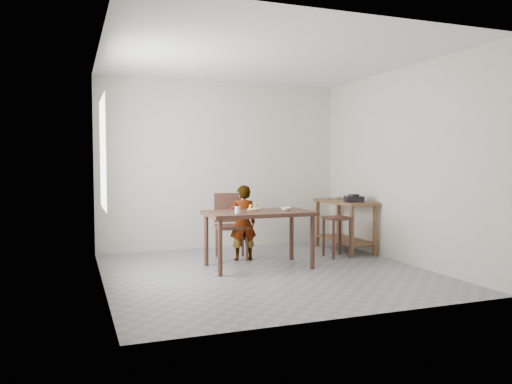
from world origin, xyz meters
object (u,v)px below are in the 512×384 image
object	(u,v)px
dining_chair	(231,226)
child	(243,223)
prep_counter	(345,226)
stool	(337,237)
dining_table	(259,239)

from	to	relation	value
dining_chair	child	bearing A→B (deg)	-40.84
prep_counter	child	size ratio (longest dim) A/B	1.12
child	stool	bearing A→B (deg)	175.87
prep_counter	dining_table	bearing A→B (deg)	-157.85
prep_counter	child	world-z (taller)	child
prep_counter	dining_chair	distance (m)	1.88
dining_table	child	world-z (taller)	child
prep_counter	dining_chair	world-z (taller)	dining_chair
dining_table	dining_chair	size ratio (longest dim) A/B	1.48
stool	dining_table	bearing A→B (deg)	-168.39
dining_table	prep_counter	size ratio (longest dim) A/B	1.17
prep_counter	dining_chair	size ratio (longest dim) A/B	1.27
dining_table	dining_chair	distance (m)	0.72
child	dining_chair	xyz separation A→B (m)	(-0.12, 0.15, -0.07)
stool	dining_chair	bearing A→B (deg)	164.32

